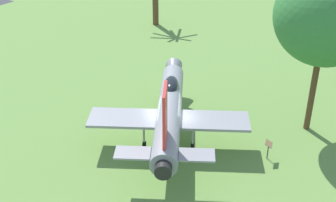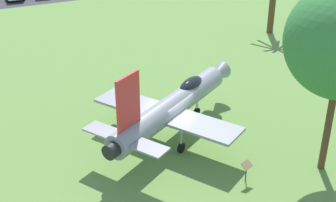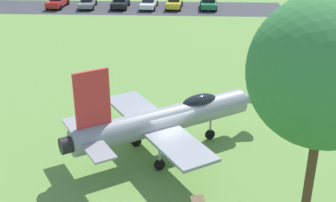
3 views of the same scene
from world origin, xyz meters
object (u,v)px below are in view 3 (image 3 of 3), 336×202
object	(u,v)px
parked_car_yellow	(174,2)
parked_car_red	(58,1)
parked_car_green	(209,3)
display_jet	(169,118)
shade_tree	(327,71)
parked_car_white	(149,2)
parked_car_black	(120,2)
parked_car_gray	(88,2)

from	to	relation	value
parked_car_yellow	parked_car_red	xyz separation A→B (m)	(8.82, -12.31, 0.02)
parked_car_green	parked_car_red	size ratio (longest dim) A/B	0.95
display_jet	parked_car_red	bearing A→B (deg)	82.09
parked_car_yellow	shade_tree	bearing A→B (deg)	13.34
display_jet	parked_car_white	xyz separation A→B (m)	(-26.50, -24.04, -1.34)
parked_car_black	parked_car_red	size ratio (longest dim) A/B	0.95
parked_car_black	display_jet	bearing A→B (deg)	13.54
shade_tree	parked_car_gray	world-z (taller)	shade_tree
parked_car_red	parked_car_white	bearing A→B (deg)	93.25
shade_tree	parked_car_white	xyz separation A→B (m)	(-28.24, -32.64, -6.62)
parked_car_green	shade_tree	bearing A→B (deg)	5.02
shade_tree	parked_car_black	distance (m)	44.64
parked_car_green	parked_car_gray	bearing A→B (deg)	-88.35
parked_car_yellow	parked_car_green	bearing A→B (deg)	94.30
parked_car_green	parked_car_gray	world-z (taller)	parked_car_green
parked_car_white	parked_car_black	bearing A→B (deg)	-86.92
display_jet	shade_tree	size ratio (longest dim) A/B	1.15
shade_tree	parked_car_yellow	size ratio (longest dim) A/B	2.31
parked_car_yellow	parked_car_red	distance (m)	15.14
display_jet	parked_car_gray	xyz separation A→B (m)	(-21.86, -30.51, -1.36)
parked_car_gray	parked_car_red	xyz separation A→B (m)	(2.30, -3.16, 0.05)
shade_tree	parked_car_red	bearing A→B (deg)	-116.74
parked_car_gray	parked_car_red	size ratio (longest dim) A/B	0.96
parked_car_yellow	parked_car_red	bearing A→B (deg)	-85.89
display_jet	parked_car_red	distance (m)	38.96
parked_car_black	parked_car_red	world-z (taller)	parked_car_red
parked_car_green	parked_car_white	distance (m)	7.64
parked_car_gray	parked_car_red	world-z (taller)	parked_car_red
display_jet	parked_car_black	size ratio (longest dim) A/B	2.54
display_jet	parked_car_yellow	distance (m)	35.55
parked_car_green	display_jet	bearing A→B (deg)	-4.00
parked_car_white	parked_car_red	world-z (taller)	parked_car_red
parked_car_white	parked_car_black	distance (m)	3.71
display_jet	parked_car_black	bearing A→B (deg)	70.28
parked_car_black	parked_car_red	xyz separation A→B (m)	(4.75, -6.62, 0.03)
shade_tree	parked_car_yellow	xyz separation A→B (m)	(-30.12, -29.96, -6.61)
parked_car_green	parked_car_gray	distance (m)	15.60
shade_tree	parked_car_white	size ratio (longest dim) A/B	2.10
parked_car_black	parked_car_yellow	bearing A→B (deg)	91.08
shade_tree	parked_car_green	bearing A→B (deg)	-141.04
parked_car_red	parked_car_gray	bearing A→B (deg)	93.45
parked_car_yellow	parked_car_black	xyz separation A→B (m)	(4.06, -5.68, -0.01)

